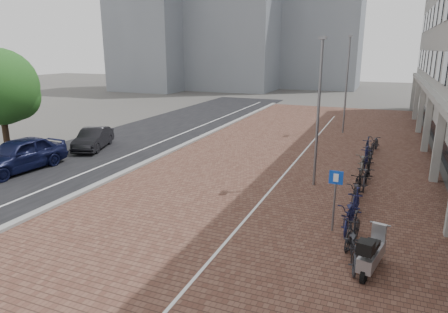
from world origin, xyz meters
TOP-DOWN VIEW (x-y plane):
  - ground at (0.00, 0.00)m, footprint 140.00×140.00m
  - plaza_brick at (2.00, 12.00)m, footprint 14.50×42.00m
  - street_asphalt at (-9.00, 12.00)m, footprint 8.00×50.00m
  - curb at (-5.10, 12.00)m, footprint 0.35×42.00m
  - lane_line at (-7.00, 12.00)m, footprint 0.12×44.00m
  - parking_line at (2.20, 12.00)m, footprint 0.10×30.00m
  - car_navy at (-10.25, 4.00)m, footprint 2.28×5.01m
  - car_dark at (-9.88, 9.06)m, footprint 2.61×4.12m
  - scooter_front at (6.50, 0.72)m, footprint 0.94×1.89m
  - parking_sign at (5.19, 2.91)m, footprint 0.45×0.09m
  - lamp_near at (3.79, 7.39)m, footprint 0.12×0.12m
  - lamp_far at (3.71, 19.72)m, footprint 0.12×0.12m
  - street_tree at (-12.90, 5.76)m, footprint 4.14×4.14m
  - bike_row at (5.84, 7.90)m, footprint 1.23×15.84m

SIDE VIEW (x-z plane):
  - ground at x=0.00m, z-range 0.00..0.00m
  - street_asphalt at x=-9.00m, z-range -0.01..0.02m
  - plaza_brick at x=2.00m, z-range -0.01..0.03m
  - lane_line at x=-7.00m, z-range 0.02..0.02m
  - parking_line at x=2.20m, z-range 0.03..0.04m
  - curb at x=-5.10m, z-range 0.00..0.14m
  - bike_row at x=5.84m, z-range 0.00..1.05m
  - scooter_front at x=6.50m, z-range 0.00..1.24m
  - car_dark at x=-9.88m, z-range 0.00..1.28m
  - car_navy at x=-10.25m, z-range 0.00..1.67m
  - parking_sign at x=5.19m, z-range 0.33..2.47m
  - lamp_near at x=3.79m, z-range 0.00..6.36m
  - lamp_far at x=3.71m, z-range 0.00..6.77m
  - street_tree at x=-12.90m, z-range 0.82..6.84m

